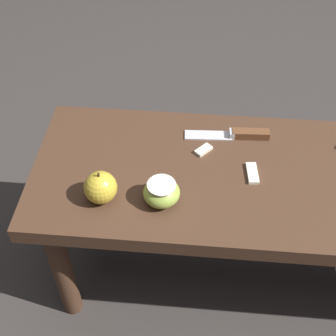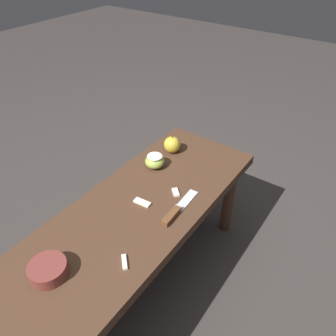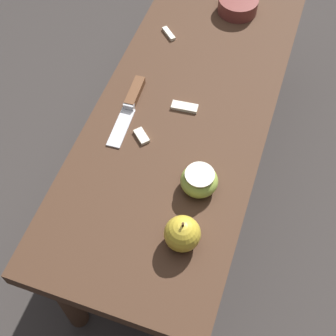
{
  "view_description": "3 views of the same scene",
  "coord_description": "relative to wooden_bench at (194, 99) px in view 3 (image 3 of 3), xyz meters",
  "views": [
    {
      "loc": [
        -0.21,
        -0.73,
        1.2
      ],
      "look_at": [
        -0.27,
        -0.02,
        0.46
      ],
      "focal_mm": 50.0,
      "sensor_mm": 36.0,
      "label": 1
    },
    {
      "loc": [
        0.55,
        0.56,
        1.23
      ],
      "look_at": [
        -0.27,
        -0.02,
        0.46
      ],
      "focal_mm": 35.0,
      "sensor_mm": 36.0,
      "label": 2
    },
    {
      "loc": [
        -0.77,
        -0.19,
        1.27
      ],
      "look_at": [
        -0.27,
        -0.02,
        0.46
      ],
      "focal_mm": 50.0,
      "sensor_mm": 36.0,
      "label": 3
    }
  ],
  "objects": [
    {
      "name": "apple_slice_center",
      "position": [
        -0.19,
        0.07,
        0.06
      ],
      "size": [
        0.04,
        0.05,
        0.01
      ],
      "color": "white",
      "rests_on": "wooden_bench"
    },
    {
      "name": "apple_slice_near_knife",
      "position": [
        0.14,
        0.12,
        0.06
      ],
      "size": [
        0.05,
        0.05,
        0.01
      ],
      "color": "white",
      "rests_on": "wooden_bench"
    },
    {
      "name": "apple_slice_near_bowl",
      "position": [
        -0.08,
        -0.0,
        0.06
      ],
      "size": [
        0.03,
        0.06,
        0.01
      ],
      "color": "white",
      "rests_on": "wooden_bench"
    },
    {
      "name": "apple_whole",
      "position": [
        -0.41,
        -0.1,
        0.09
      ],
      "size": [
        0.07,
        0.07,
        0.08
      ],
      "color": "gold",
      "rests_on": "wooden_bench"
    },
    {
      "name": "bowl",
      "position": [
        0.29,
        -0.03,
        0.08
      ],
      "size": [
        0.11,
        0.11,
        0.04
      ],
      "color": "brown",
      "rests_on": "wooden_bench"
    },
    {
      "name": "ground_plane",
      "position": [
        0.0,
        0.0,
        -0.37
      ],
      "size": [
        8.0,
        8.0,
        0.0
      ],
      "primitive_type": "plane",
      "color": "#383330"
    },
    {
      "name": "apple_cut",
      "position": [
        -0.28,
        -0.09,
        0.08
      ],
      "size": [
        0.08,
        0.08,
        0.05
      ],
      "color": "#9EB747",
      "rests_on": "wooden_bench"
    },
    {
      "name": "wooden_bench",
      "position": [
        0.0,
        0.0,
        0.0
      ],
      "size": [
        1.17,
        0.4,
        0.43
      ],
      "color": "#472D1E",
      "rests_on": "ground_plane"
    },
    {
      "name": "knife",
      "position": [
        -0.11,
        0.12,
        0.07
      ],
      "size": [
        0.21,
        0.04,
        0.02
      ],
      "rotation": [
        0.0,
        0.0,
        -3.09
      ],
      "color": "silver",
      "rests_on": "wooden_bench"
    }
  ]
}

